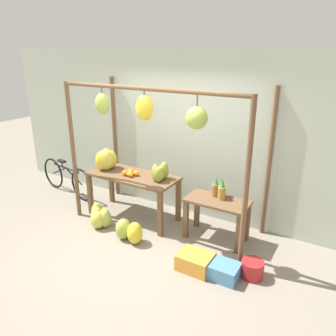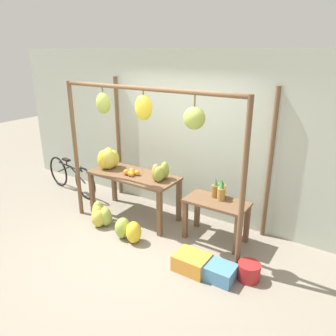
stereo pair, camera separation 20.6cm
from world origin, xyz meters
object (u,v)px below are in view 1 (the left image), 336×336
fruit_crate_white (195,262)px  fruit_crate_purple (223,271)px  pineapple_cluster (220,189)px  blue_bucket (252,269)px  banana_pile_ground_left (100,217)px  parked_bicycle (67,178)px  papaya_pile (160,173)px  banana_pile_ground_right (129,231)px  banana_pile_on_table (106,160)px  orange_pile (130,173)px

fruit_crate_white → fruit_crate_purple: bearing=3.9°
pineapple_cluster → blue_bucket: (0.79, -0.73, -0.67)m
banana_pile_ground_left → parked_bicycle: (-1.46, 0.66, 0.17)m
papaya_pile → pineapple_cluster: bearing=10.8°
banana_pile_ground_right → papaya_pile: size_ratio=1.41×
banana_pile_ground_right → fruit_crate_purple: bearing=-2.6°
papaya_pile → banana_pile_ground_left: bearing=-144.7°
banana_pile_on_table → parked_bicycle: size_ratio=0.27×
banana_pile_on_table → fruit_crate_purple: bearing=-15.9°
banana_pile_ground_right → fruit_crate_purple: size_ratio=1.31×
fruit_crate_purple → blue_bucket: bearing=33.0°
orange_pile → parked_bicycle: bearing=174.7°
orange_pile → papaya_pile: size_ratio=0.71×
banana_pile_ground_left → banana_pile_ground_right: bearing=-8.7°
parked_bicycle → fruit_crate_purple: parked_bicycle is taller
fruit_crate_purple → banana_pile_on_table: bearing=164.1°
banana_pile_ground_right → parked_bicycle: size_ratio=0.33×
banana_pile_ground_right → blue_bucket: size_ratio=1.82×
banana_pile_ground_right → pineapple_cluster: bearing=38.5°
papaya_pile → parked_bicycle: bearing=177.8°
banana_pile_ground_left → fruit_crate_white: (1.86, -0.20, -0.06)m
banana_pile_ground_left → papaya_pile: (0.82, 0.58, 0.76)m
orange_pile → parked_bicycle: (-1.74, 0.16, -0.50)m
fruit_crate_white → blue_bucket: (0.70, 0.23, 0.00)m
banana_pile_on_table → banana_pile_ground_right: 1.39m
banana_pile_on_table → fruit_crate_white: banana_pile_on_table is taller
fruit_crate_white → banana_pile_ground_right: bearing=175.2°
banana_pile_on_table → banana_pile_ground_left: 1.00m
banana_pile_ground_left → fruit_crate_white: bearing=-6.3°
blue_bucket → banana_pile_ground_right: bearing=-175.9°
banana_pile_on_table → banana_pile_ground_left: (0.26, -0.54, -0.80)m
banana_pile_on_table → banana_pile_ground_right: (0.94, -0.64, -0.80)m
blue_bucket → parked_bicycle: size_ratio=0.18×
banana_pile_ground_left → fruit_crate_purple: bearing=-4.5°
banana_pile_on_table → fruit_crate_purple: banana_pile_on_table is taller
banana_pile_ground_left → blue_bucket: bearing=0.6°
banana_pile_ground_right → papaya_pile: 1.03m
parked_bicycle → fruit_crate_purple: 3.80m
banana_pile_ground_left → banana_pile_ground_right: (0.68, -0.11, 0.00)m
pineapple_cluster → parked_bicycle: (-3.23, -0.10, -0.44)m
pineapple_cluster → papaya_pile: 0.98m
pineapple_cluster → papaya_pile: papaya_pile is taller
orange_pile → parked_bicycle: size_ratio=0.16×
orange_pile → banana_pile_ground_left: 0.88m
blue_bucket → fruit_crate_purple: 0.38m
pineapple_cluster → fruit_crate_purple: pineapple_cluster is taller
orange_pile → blue_bucket: size_ratio=0.92×
blue_bucket → papaya_pile: bearing=162.5°
banana_pile_on_table → parked_bicycle: 1.36m
banana_pile_on_table → papaya_pile: 1.08m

